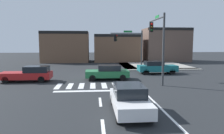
# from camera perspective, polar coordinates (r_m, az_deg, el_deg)

# --- Properties ---
(ground_plane) EXTENTS (120.00, 120.00, 0.00)m
(ground_plane) POSITION_cam_1_polar(r_m,az_deg,el_deg) (22.34, -3.95, -2.75)
(ground_plane) COLOR #232628
(crosswalk_near) EXTENTS (7.16, 2.41, 0.01)m
(crosswalk_near) POSITION_cam_1_polar(r_m,az_deg,el_deg) (17.91, -3.70, -5.04)
(crosswalk_near) COLOR silver
(crosswalk_near) RESTS_ON ground_plane
(lane_markings) EXTENTS (6.80, 24.25, 0.01)m
(lane_markings) POSITION_cam_1_polar(r_m,az_deg,el_deg) (10.07, 3.61, -14.32)
(lane_markings) COLOR white
(lane_markings) RESTS_ON ground_plane
(bike_detector_marking) EXTENTS (1.02, 1.02, 0.01)m
(bike_detector_marking) POSITION_cam_1_polar(r_m,az_deg,el_deg) (13.71, 2.66, -8.65)
(bike_detector_marking) COLOR yellow
(bike_detector_marking) RESTS_ON ground_plane
(curb_corner_northeast) EXTENTS (10.00, 10.60, 0.15)m
(curb_corner_northeast) POSITION_cam_1_polar(r_m,az_deg,el_deg) (32.87, 10.72, 0.26)
(curb_corner_northeast) COLOR #9E998E
(curb_corner_northeast) RESTS_ON ground_plane
(storefront_row) EXTENTS (28.20, 6.68, 6.47)m
(storefront_row) POSITION_cam_1_polar(r_m,az_deg,el_deg) (41.32, 1.48, 5.64)
(storefront_row) COLOR brown
(storefront_row) RESTS_ON ground_plane
(traffic_signal_northeast) EXTENTS (4.18, 0.32, 5.20)m
(traffic_signal_northeast) POSITION_cam_1_polar(r_m,az_deg,el_deg) (27.42, 4.83, 6.54)
(traffic_signal_northeast) COLOR #383A3D
(traffic_signal_northeast) RESTS_ON ground_plane
(traffic_signal_southeast) EXTENTS (0.32, 4.53, 6.09)m
(traffic_signal_southeast) POSITION_cam_1_polar(r_m,az_deg,el_deg) (19.53, 12.34, 8.23)
(traffic_signal_southeast) COLOR #383A3D
(traffic_signal_southeast) RESTS_ON ground_plane
(car_green) EXTENTS (4.23, 1.91, 1.42)m
(car_green) POSITION_cam_1_polar(r_m,az_deg,el_deg) (20.77, -1.20, -1.42)
(car_green) COLOR #1E6638
(car_green) RESTS_ON ground_plane
(car_red) EXTENTS (4.63, 1.76, 1.45)m
(car_red) POSITION_cam_1_polar(r_m,az_deg,el_deg) (21.13, -21.69, -1.75)
(car_red) COLOR red
(car_red) RESTS_ON ground_plane
(car_teal) EXTENTS (4.50, 1.81, 1.49)m
(car_teal) POSITION_cam_1_polar(r_m,az_deg,el_deg) (25.20, 12.02, -0.07)
(car_teal) COLOR #196B70
(car_teal) RESTS_ON ground_plane
(car_white) EXTENTS (1.70, 4.18, 1.42)m
(car_white) POSITION_cam_1_polar(r_m,az_deg,el_deg) (11.02, 4.77, -8.62)
(car_white) COLOR white
(car_white) RESTS_ON ground_plane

